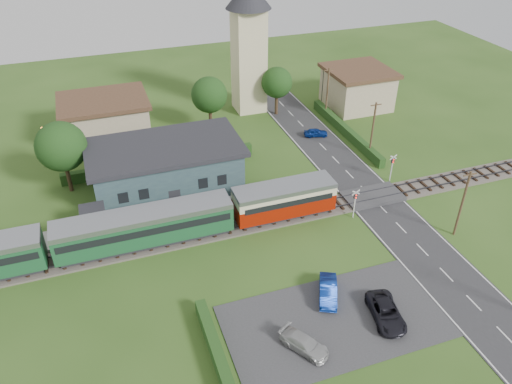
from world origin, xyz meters
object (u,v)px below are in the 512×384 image
object	(u,v)px
car_park_blue	(328,291)
train	(109,234)
church_tower	(249,38)
car_park_dark	(386,312)
pedestrian_far	(94,222)
house_east	(357,87)
equipment_hut	(94,220)
pedestrian_near	(252,196)
crossing_signal_near	(355,200)
car_on_road	(316,133)
crossing_signal_far	(392,164)
station_building	(166,167)
house_west	(106,119)
car_park_silver	(304,344)

from	to	relation	value
car_park_blue	train	bearing A→B (deg)	169.23
train	church_tower	world-z (taller)	church_tower
car_park_dark	pedestrian_far	size ratio (longest dim) A/B	2.32
house_east	equipment_hut	bearing A→B (deg)	-153.68
equipment_hut	pedestrian_far	distance (m)	0.32
car_park_dark	equipment_hut	bearing A→B (deg)	149.44
train	pedestrian_near	bearing A→B (deg)	9.93
crossing_signal_near	car_on_road	bearing A→B (deg)	77.16
car_on_road	crossing_signal_far	bearing A→B (deg)	-150.57
train	house_east	bearing A→B (deg)	30.81
car_park_dark	car_park_blue	bearing A→B (deg)	143.33
station_building	car_park_dark	xyz separation A→B (m)	(12.35, -24.06, -1.98)
church_tower	house_west	distance (m)	21.55
car_on_road	car_park_silver	distance (m)	34.14
train	car_park_blue	distance (m)	19.79
pedestrian_near	pedestrian_far	bearing A→B (deg)	18.19
house_west	crossing_signal_near	bearing A→B (deg)	-49.89
car_park_blue	pedestrian_far	xyz separation A→B (m)	(-17.15, 14.79, 0.71)
crossing_signal_near	equipment_hut	bearing A→B (deg)	167.06
car_on_road	pedestrian_near	distance (m)	17.90
church_tower	car_park_dark	size ratio (longest dim) A/B	3.85
church_tower	pedestrian_far	xyz separation A→B (m)	(-23.01, -22.71, -8.79)
equipment_hut	car_park_blue	size ratio (longest dim) A/B	0.65
equipment_hut	car_park_silver	xyz separation A→B (m)	(13.20, -18.88, -1.11)
pedestrian_near	car_park_dark	bearing A→B (deg)	126.63
car_park_dark	pedestrian_far	world-z (taller)	pedestrian_far
house_east	car_park_silver	bearing A→B (deg)	-123.35
station_building	crossing_signal_near	world-z (taller)	station_building
train	car_park_dark	xyz separation A→B (m)	(19.24, -15.06, -1.46)
pedestrian_near	pedestrian_far	xyz separation A→B (m)	(-15.46, 0.78, 0.04)
equipment_hut	car_on_road	size ratio (longest dim) A/B	0.84
car_park_silver	house_west	bearing A→B (deg)	72.46
house_west	car_park_blue	xyz separation A→B (m)	(14.14, -34.50, -2.07)
station_building	car_park_blue	distance (m)	22.53
equipment_hut	crossing_signal_far	size ratio (longest dim) A/B	0.78
crossing_signal_near	station_building	bearing A→B (deg)	145.19
car_park_silver	car_park_dark	world-z (taller)	car_park_dark
church_tower	car_on_road	bearing A→B (deg)	-64.27
house_west	crossing_signal_far	bearing A→B (deg)	-35.77
car_park_silver	crossing_signal_far	bearing A→B (deg)	12.18
equipment_hut	car_park_blue	xyz separation A→B (m)	(17.14, -14.70, -1.02)
train	car_park_silver	world-z (taller)	train
crossing_signal_far	car_park_silver	bearing A→B (deg)	-135.52
crossing_signal_far	crossing_signal_near	bearing A→B (deg)	-146.31
station_building	car_park_dark	distance (m)	27.12
church_tower	crossing_signal_far	bearing A→B (deg)	-69.98
crossing_signal_near	car_park_blue	distance (m)	11.72
station_building	crossing_signal_near	xyz separation A→B (m)	(16.40, -11.40, -0.55)
car_park_dark	car_park_silver	bearing A→B (deg)	-163.73
church_tower	car_park_dark	bearing A→B (deg)	-93.69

